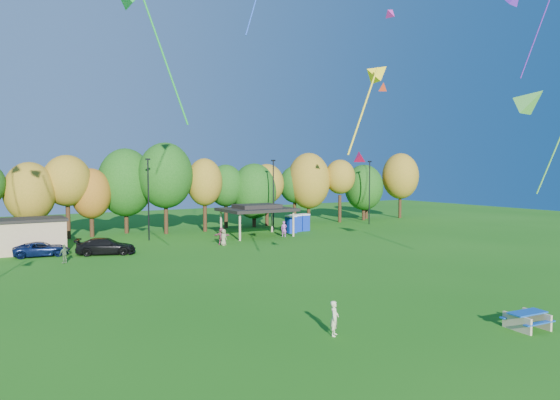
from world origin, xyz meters
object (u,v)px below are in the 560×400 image
picnic_table (527,319)px  car_d (106,246)px  car_c (42,249)px  porta_potties (297,223)px  kite_flyer (334,318)px

picnic_table → car_d: 35.64m
car_d → car_c: bearing=88.6°
picnic_table → car_c: (-18.30, 35.18, 0.16)m
porta_potties → kite_flyer: (-20.08, -34.06, -0.26)m
picnic_table → kite_flyer: kite_flyer is taller
picnic_table → kite_flyer: 9.69m
car_c → car_d: (5.20, -2.04, 0.11)m
picnic_table → car_c: car_c is taller
porta_potties → car_c: porta_potties is taller
car_c → car_d: size_ratio=0.89×
car_c → porta_potties: bearing=-77.7°
picnic_table → porta_potties: bearing=79.0°
picnic_table → car_c: bearing=123.0°
kite_flyer → car_d: size_ratio=0.31×
picnic_table → car_c: 39.66m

